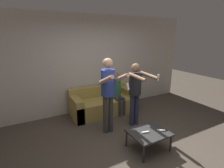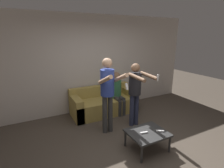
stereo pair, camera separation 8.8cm
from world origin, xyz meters
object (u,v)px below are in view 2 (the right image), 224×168
Objects in this scene: person_standing_right at (135,88)px; remote_far at (144,133)px; couch at (104,104)px; person_seated at (117,91)px; remote_near at (160,131)px; person_standing_left at (108,88)px; coffee_table at (147,134)px.

remote_far is at bearing -114.01° from person_standing_right.
couch is at bearing 109.39° from person_standing_right.
person_seated is 7.73× the size of remote_near.
person_seated is (0.71, 0.85, -0.41)m from person_standing_left.
remote_near is at bearing -17.28° from remote_far.
coffee_table is at bearing -100.04° from person_seated.
remote_near is at bearing -92.59° from person_seated.
person_seated reaches higher than remote_far.
person_standing_right is 0.91m from person_seated.
person_standing_right is at bearing 70.50° from coffee_table.
coffee_table is (-0.31, -1.75, -0.31)m from person_seated.
person_standing_right is (0.36, -1.01, 0.68)m from couch.
couch is 1.07× the size of person_standing_left.
person_standing_left reaches higher than person_standing_right.
coffee_table is (-0.32, -0.89, -0.62)m from person_standing_right.
coffee_table is at bearing 1.07° from remote_far.
person_standing_left is 1.22m from coffee_table.
person_standing_left is 2.34× the size of coffee_table.
person_seated is 7.54× the size of remote_far.
person_seated reaches higher than remote_near.
person_standing_left is at bearing 179.53° from person_standing_right.
person_standing_right is 10.16× the size of remote_near.
remote_far is (-0.39, -1.75, -0.26)m from person_seated.
coffee_table is 4.81× the size of remote_near.
person_standing_left is (-0.36, -1.01, 0.78)m from couch.
couch is 12.07× the size of remote_near.
person_standing_right reaches higher than remote_far.
remote_near is (0.23, -0.10, 0.05)m from coffee_table.
couch reaches higher than coffee_table.
person_standing_right reaches higher than remote_near.
couch is at bearing 88.75° from remote_far.
person_standing_left is 1.45× the size of person_seated.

